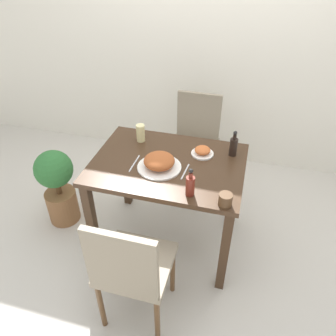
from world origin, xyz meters
name	(u,v)px	position (x,y,z in m)	size (l,w,h in m)	color
ground_plane	(168,238)	(0.00, 0.00, 0.00)	(16.00, 16.00, 0.00)	beige
wall_back	(206,34)	(0.00, 1.33, 1.30)	(8.00, 0.05, 2.60)	white
dining_table	(168,176)	(0.00, 0.00, 0.65)	(1.05, 0.77, 0.77)	#3D2819
chair_near	(131,268)	(-0.02, -0.72, 0.52)	(0.42, 0.42, 0.92)	gray
chair_far	(195,138)	(0.05, 0.78, 0.52)	(0.42, 0.42, 0.92)	gray
food_plate	(159,162)	(-0.04, -0.08, 0.82)	(0.30, 0.30, 0.10)	white
side_plate	(202,151)	(0.21, 0.16, 0.80)	(0.16, 0.16, 0.06)	white
drink_cup	(225,200)	(0.44, -0.33, 0.81)	(0.08, 0.08, 0.08)	#4C331E
juice_glass	(141,133)	(-0.27, 0.22, 0.84)	(0.06, 0.06, 0.13)	beige
sauce_bottle	(233,146)	(0.42, 0.21, 0.85)	(0.05, 0.05, 0.19)	black
condiment_bottle	(190,185)	(0.22, -0.29, 0.85)	(0.05, 0.05, 0.19)	maroon
fork_utensil	(134,163)	(-0.22, -0.08, 0.78)	(0.01, 0.20, 0.00)	silver
spoon_utensil	(185,172)	(0.14, -0.08, 0.78)	(0.02, 0.18, 0.00)	silver
potted_plant_left	(57,185)	(-0.94, -0.01, 0.38)	(0.31, 0.31, 0.69)	brown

